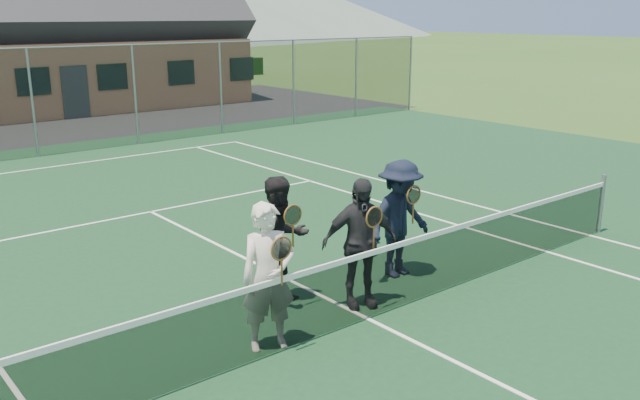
% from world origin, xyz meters
% --- Properties ---
extents(court_surface, '(30.00, 30.00, 0.02)m').
position_xyz_m(court_surface, '(0.00, 0.00, 0.01)').
color(court_surface, '#14381E').
rests_on(court_surface, ground).
extents(court_markings, '(11.03, 23.83, 0.01)m').
position_xyz_m(court_markings, '(0.00, 0.00, 0.02)').
color(court_markings, white).
rests_on(court_markings, court_surface).
extents(tennis_net, '(11.68, 0.08, 1.10)m').
position_xyz_m(tennis_net, '(0.00, 0.00, 0.54)').
color(tennis_net, slate).
rests_on(tennis_net, ground).
extents(perimeter_fence, '(30.07, 0.07, 3.02)m').
position_xyz_m(perimeter_fence, '(0.00, 13.50, 1.52)').
color(perimeter_fence, slate).
rests_on(perimeter_fence, ground).
extents(clubhouse, '(15.60, 8.20, 7.70)m').
position_xyz_m(clubhouse, '(4.00, 24.00, 3.99)').
color(clubhouse, '#9E6B4C').
rests_on(clubhouse, ground).
extents(player_a, '(0.76, 0.63, 1.80)m').
position_xyz_m(player_a, '(-1.44, 0.18, 0.92)').
color(player_a, silver).
rests_on(player_a, court_surface).
extents(player_b, '(0.89, 0.70, 1.80)m').
position_xyz_m(player_b, '(-0.55, 1.14, 0.92)').
color(player_b, black).
rests_on(player_b, court_surface).
extents(player_c, '(1.14, 0.82, 1.80)m').
position_xyz_m(player_c, '(0.21, 0.40, 0.92)').
color(player_c, '#222227').
rests_on(player_c, court_surface).
extents(player_d, '(1.17, 0.68, 1.80)m').
position_xyz_m(player_d, '(1.43, 0.85, 0.92)').
color(player_d, black).
rests_on(player_d, court_surface).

